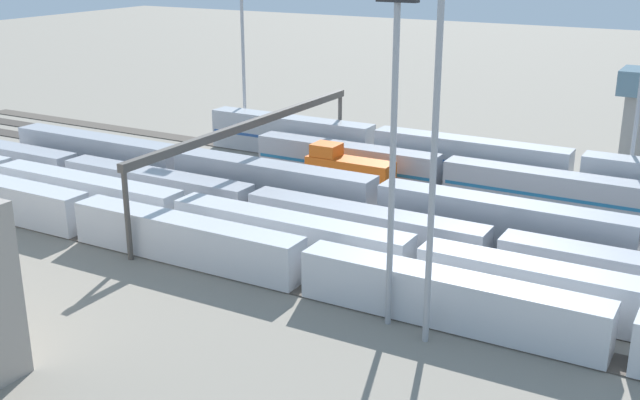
{
  "coord_description": "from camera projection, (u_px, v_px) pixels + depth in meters",
  "views": [
    {
      "loc": [
        -38.55,
        66.95,
        26.67
      ],
      "look_at": [
        -2.75,
        3.49,
        2.5
      ],
      "focal_mm": 43.9,
      "sensor_mm": 36.0,
      "label": 1
    }
  ],
  "objects": [
    {
      "name": "track_bed_4",
      "position": [
        301.0,
        216.0,
        79.64
      ],
      "size": [
        140.0,
        2.8,
        0.12
      ],
      "primitive_type": "cube",
      "color": "#3D3833",
      "rests_on": "ground_plane"
    },
    {
      "name": "track_bed_6",
      "position": [
        245.0,
        248.0,
        71.37
      ],
      "size": [
        140.0,
        2.8,
        0.12
      ],
      "primitive_type": "cube",
      "color": "#3D3833",
      "rests_on": "ground_plane"
    },
    {
      "name": "train_on_track_5",
      "position": [
        241.0,
        205.0,
        76.7
      ],
      "size": [
        139.0,
        3.0,
        4.4
      ],
      "color": "black",
      "rests_on": "ground_plane"
    },
    {
      "name": "light_mast_1",
      "position": [
        437.0,
        87.0,
        49.25
      ],
      "size": [
        2.8,
        0.7,
        28.33
      ],
      "color": "#9EA0A5",
      "rests_on": "ground_plane"
    },
    {
      "name": "light_mast_0",
      "position": [
        242.0,
        10.0,
        103.89
      ],
      "size": [
        2.8,
        0.7,
        28.46
      ],
      "color": "#9EA0A5",
      "rests_on": "ground_plane"
    },
    {
      "name": "track_bed_2",
      "position": [
        347.0,
        190.0,
        87.91
      ],
      "size": [
        140.0,
        2.8,
        0.12
      ],
      "primitive_type": "cube",
      "color": "#3D3833",
      "rests_on": "ground_plane"
    },
    {
      "name": "track_bed_0",
      "position": [
        384.0,
        169.0,
        96.17
      ],
      "size": [
        140.0,
        2.8,
        0.12
      ],
      "primitive_type": "cube",
      "color": "#4C443D",
      "rests_on": "ground_plane"
    },
    {
      "name": "track_bed_3",
      "position": [
        325.0,
        202.0,
        83.77
      ],
      "size": [
        140.0,
        2.8,
        0.12
      ],
      "primitive_type": "cube",
      "color": "#3D3833",
      "rests_on": "ground_plane"
    },
    {
      "name": "ground_plane",
      "position": [
        313.0,
        209.0,
        81.72
      ],
      "size": [
        400.0,
        400.0,
        0.0
      ],
      "primitive_type": "plane",
      "color": "gray"
    },
    {
      "name": "train_on_track_0",
      "position": [
        469.0,
        160.0,
        90.36
      ],
      "size": [
        71.4,
        3.06,
        5.0
      ],
      "color": "#B7BABF",
      "rests_on": "ground_plane"
    },
    {
      "name": "train_on_track_6",
      "position": [
        289.0,
        237.0,
        68.58
      ],
      "size": [
        119.8,
        3.0,
        3.8
      ],
      "color": "silver",
      "rests_on": "ground_plane"
    },
    {
      "name": "train_on_track_2",
      "position": [
        348.0,
        172.0,
        87.19
      ],
      "size": [
        10.0,
        3.0,
        5.0
      ],
      "color": "#D85914",
      "rests_on": "ground_plane"
    },
    {
      "name": "train_on_track_4",
      "position": [
        378.0,
        205.0,
        74.83
      ],
      "size": [
        95.6,
        3.0,
        5.0
      ],
      "color": "#A8AAB2",
      "rests_on": "ground_plane"
    },
    {
      "name": "track_bed_1",
      "position": [
        366.0,
        179.0,
        92.04
      ],
      "size": [
        140.0,
        2.8,
        0.12
      ],
      "primitive_type": "cube",
      "color": "#3D3833",
      "rests_on": "ground_plane"
    },
    {
      "name": "signal_gantry",
      "position": [
        253.0,
        129.0,
        82.71
      ],
      "size": [
        0.7,
        40.0,
        8.8
      ],
      "color": "#4C4742",
      "rests_on": "ground_plane"
    },
    {
      "name": "track_bed_5",
      "position": [
        275.0,
        231.0,
        75.5
      ],
      "size": [
        140.0,
        2.8,
        0.12
      ],
      "primitive_type": "cube",
      "color": "#3D3833",
      "rests_on": "ground_plane"
    },
    {
      "name": "light_mast_3",
      "position": [
        394.0,
        114.0,
        52.48
      ],
      "size": [
        2.8,
        0.7,
        24.15
      ],
      "color": "#9EA0A5",
      "rests_on": "ground_plane"
    },
    {
      "name": "track_bed_7",
      "position": [
        212.0,
        267.0,
        67.24
      ],
      "size": [
        140.0,
        2.8,
        0.12
      ],
      "primitive_type": "cube",
      "color": "#4C443D",
      "rests_on": "ground_plane"
    },
    {
      "name": "train_on_track_7",
      "position": [
        185.0,
        239.0,
        67.95
      ],
      "size": [
        119.8,
        3.0,
        3.8
      ],
      "color": "silver",
      "rests_on": "ground_plane"
    },
    {
      "name": "train_on_track_1",
      "position": [
        531.0,
        186.0,
        82.39
      ],
      "size": [
        66.4,
        3.06,
        4.4
      ],
      "color": "#285193",
      "rests_on": "ground_plane"
    }
  ]
}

